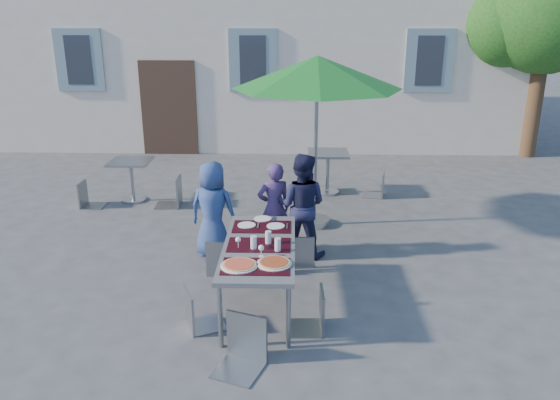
{
  "coord_description": "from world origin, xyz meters",
  "views": [
    {
      "loc": [
        0.95,
        -5.29,
        3.21
      ],
      "look_at": [
        0.78,
        1.22,
        0.98
      ],
      "focal_mm": 35.0,
      "sensor_mm": 36.0,
      "label": 1
    }
  ],
  "objects_px": {
    "chair_3": "(196,286)",
    "bg_chair_l_0": "(86,179)",
    "child_0": "(213,210)",
    "chair_2": "(300,232)",
    "child_2": "(301,205)",
    "cafe_table_0": "(131,173)",
    "child_1": "(274,208)",
    "pizza_near_right": "(274,263)",
    "dining_table": "(259,250)",
    "bg_chair_r_0": "(172,174)",
    "patio_umbrella": "(317,74)",
    "cafe_table_1": "(328,164)",
    "bg_chair_l_1": "(312,165)",
    "chair_4": "(314,287)",
    "chair_0": "(222,235)",
    "bg_chair_r_1": "(379,170)",
    "pizza_near_left": "(239,265)",
    "chair_5": "(242,314)",
    "chair_1": "(254,234)"
  },
  "relations": [
    {
      "from": "chair_2",
      "to": "bg_chair_r_1",
      "type": "xyz_separation_m",
      "value": [
        1.47,
        2.99,
        0.01
      ]
    },
    {
      "from": "bg_chair_l_0",
      "to": "chair_4",
      "type": "bearing_deg",
      "value": -45.26
    },
    {
      "from": "chair_5",
      "to": "bg_chair_l_1",
      "type": "relative_size",
      "value": 1.01
    },
    {
      "from": "patio_umbrella",
      "to": "bg_chair_l_0",
      "type": "bearing_deg",
      "value": 168.72
    },
    {
      "from": "chair_4",
      "to": "child_0",
      "type": "bearing_deg",
      "value": 125.45
    },
    {
      "from": "chair_1",
      "to": "cafe_table_1",
      "type": "bearing_deg",
      "value": 71.13
    },
    {
      "from": "bg_chair_r_1",
      "to": "child_2",
      "type": "bearing_deg",
      "value": -119.01
    },
    {
      "from": "bg_chair_l_0",
      "to": "chair_5",
      "type": "bearing_deg",
      "value": -55.28
    },
    {
      "from": "dining_table",
      "to": "child_2",
      "type": "bearing_deg",
      "value": 70.98
    },
    {
      "from": "chair_5",
      "to": "child_2",
      "type": "bearing_deg",
      "value": 77.26
    },
    {
      "from": "bg_chair_r_0",
      "to": "bg_chair_r_1",
      "type": "height_order",
      "value": "bg_chair_r_0"
    },
    {
      "from": "chair_1",
      "to": "patio_umbrella",
      "type": "distance_m",
      "value": 2.65
    },
    {
      "from": "pizza_near_right",
      "to": "bg_chair_l_0",
      "type": "relative_size",
      "value": 0.43
    },
    {
      "from": "chair_0",
      "to": "chair_2",
      "type": "distance_m",
      "value": 1.02
    },
    {
      "from": "chair_0",
      "to": "patio_umbrella",
      "type": "height_order",
      "value": "patio_umbrella"
    },
    {
      "from": "pizza_near_right",
      "to": "dining_table",
      "type": "bearing_deg",
      "value": 110.69
    },
    {
      "from": "chair_2",
      "to": "cafe_table_0",
      "type": "xyz_separation_m",
      "value": [
        -2.98,
        2.61,
        0.02
      ]
    },
    {
      "from": "dining_table",
      "to": "child_2",
      "type": "distance_m",
      "value": 1.51
    },
    {
      "from": "patio_umbrella",
      "to": "cafe_table_1",
      "type": "relative_size",
      "value": 3.33
    },
    {
      "from": "child_0",
      "to": "chair_1",
      "type": "distance_m",
      "value": 0.78
    },
    {
      "from": "child_2",
      "to": "cafe_table_0",
      "type": "relative_size",
      "value": 1.94
    },
    {
      "from": "child_0",
      "to": "dining_table",
      "type": "bearing_deg",
      "value": 131.62
    },
    {
      "from": "child_2",
      "to": "bg_chair_r_0",
      "type": "xyz_separation_m",
      "value": [
        -2.21,
        1.99,
        -0.15
      ]
    },
    {
      "from": "chair_2",
      "to": "chair_5",
      "type": "bearing_deg",
      "value": -104.24
    },
    {
      "from": "child_2",
      "to": "chair_4",
      "type": "distance_m",
      "value": 1.95
    },
    {
      "from": "child_0",
      "to": "child_1",
      "type": "height_order",
      "value": "child_0"
    },
    {
      "from": "pizza_near_left",
      "to": "chair_0",
      "type": "relative_size",
      "value": 0.42
    },
    {
      "from": "chair_2",
      "to": "chair_3",
      "type": "height_order",
      "value": "chair_3"
    },
    {
      "from": "cafe_table_0",
      "to": "child_1",
      "type": "bearing_deg",
      "value": -39.15
    },
    {
      "from": "chair_0",
      "to": "cafe_table_0",
      "type": "height_order",
      "value": "chair_0"
    },
    {
      "from": "pizza_near_right",
      "to": "bg_chair_l_0",
      "type": "bearing_deg",
      "value": 131.55
    },
    {
      "from": "child_1",
      "to": "chair_1",
      "type": "xyz_separation_m",
      "value": [
        -0.24,
        -0.67,
        -0.11
      ]
    },
    {
      "from": "cafe_table_0",
      "to": "bg_chair_l_0",
      "type": "xyz_separation_m",
      "value": [
        -0.7,
        -0.32,
        -0.02
      ]
    },
    {
      "from": "cafe_table_0",
      "to": "child_0",
      "type": "bearing_deg",
      "value": -52.2
    },
    {
      "from": "cafe_table_1",
      "to": "chair_3",
      "type": "bearing_deg",
      "value": -109.35
    },
    {
      "from": "dining_table",
      "to": "chair_4",
      "type": "height_order",
      "value": "chair_4"
    },
    {
      "from": "chair_2",
      "to": "bg_chair_l_1",
      "type": "relative_size",
      "value": 0.9
    },
    {
      "from": "chair_2",
      "to": "patio_umbrella",
      "type": "relative_size",
      "value": 0.32
    },
    {
      "from": "pizza_near_left",
      "to": "pizza_near_right",
      "type": "height_order",
      "value": "same"
    },
    {
      "from": "dining_table",
      "to": "pizza_near_left",
      "type": "xyz_separation_m",
      "value": [
        -0.17,
        -0.55,
        0.07
      ]
    },
    {
      "from": "pizza_near_left",
      "to": "child_0",
      "type": "height_order",
      "value": "child_0"
    },
    {
      "from": "patio_umbrella",
      "to": "cafe_table_1",
      "type": "distance_m",
      "value": 2.46
    },
    {
      "from": "chair_0",
      "to": "bg_chair_r_1",
      "type": "bearing_deg",
      "value": 52.97
    },
    {
      "from": "child_2",
      "to": "bg_chair_l_0",
      "type": "relative_size",
      "value": 1.72
    },
    {
      "from": "chair_0",
      "to": "chair_5",
      "type": "xyz_separation_m",
      "value": [
        0.43,
        -1.94,
        0.02
      ]
    },
    {
      "from": "chair_3",
      "to": "bg_chair_l_0",
      "type": "relative_size",
      "value": 1.01
    },
    {
      "from": "child_2",
      "to": "bg_chair_l_1",
      "type": "height_order",
      "value": "child_2"
    },
    {
      "from": "child_2",
      "to": "cafe_table_1",
      "type": "distance_m",
      "value": 2.83
    },
    {
      "from": "pizza_near_left",
      "to": "chair_4",
      "type": "bearing_deg",
      "value": 3.38
    },
    {
      "from": "child_0",
      "to": "chair_2",
      "type": "relative_size",
      "value": 1.59
    }
  ]
}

